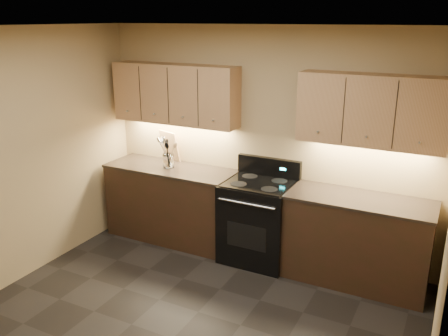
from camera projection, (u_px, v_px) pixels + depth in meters
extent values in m
plane|color=silver|center=(161.00, 28.00, 3.33)|extent=(4.00, 4.00, 0.00)
cube|color=tan|center=(265.00, 143.00, 5.42)|extent=(4.00, 0.04, 2.60)
cube|color=tan|center=(445.00, 255.00, 2.86)|extent=(0.04, 4.00, 2.60)
cube|color=black|center=(172.00, 204.00, 5.90)|extent=(1.60, 0.60, 0.90)
cube|color=#382D23|center=(171.00, 168.00, 5.76)|extent=(1.62, 0.62, 0.03)
cube|color=black|center=(357.00, 242.00, 4.91)|extent=(1.44, 0.60, 0.90)
cube|color=#382D23|center=(361.00, 200.00, 4.77)|extent=(1.46, 0.62, 0.03)
cube|color=black|center=(258.00, 222.00, 5.37)|extent=(0.76, 0.65, 0.92)
cube|color=black|center=(259.00, 183.00, 5.22)|extent=(0.70, 0.60, 0.01)
cube|color=black|center=(269.00, 167.00, 5.43)|extent=(0.76, 0.07, 0.22)
cube|color=#19E5F2|center=(283.00, 169.00, 5.32)|extent=(0.06, 0.00, 0.03)
cylinder|color=silver|center=(246.00, 204.00, 4.97)|extent=(0.65, 0.02, 0.02)
cube|color=black|center=(246.00, 237.00, 5.10)|extent=(0.46, 0.00, 0.28)
cylinder|color=black|center=(239.00, 184.00, 5.17)|extent=(0.18, 0.18, 0.00)
cylinder|color=black|center=(269.00, 189.00, 5.02)|extent=(0.18, 0.18, 0.00)
cylinder|color=black|center=(250.00, 176.00, 5.43)|extent=(0.18, 0.18, 0.00)
cylinder|color=black|center=(279.00, 181.00, 5.27)|extent=(0.18, 0.18, 0.00)
cube|color=tan|center=(175.00, 94.00, 5.62)|extent=(1.60, 0.30, 0.70)
cube|color=tan|center=(372.00, 110.00, 4.63)|extent=(1.44, 0.30, 0.70)
cube|color=#B2B5BA|center=(170.00, 145.00, 6.04)|extent=(0.08, 0.01, 0.12)
cylinder|color=white|center=(168.00, 161.00, 5.73)|extent=(0.18, 0.18, 0.17)
cylinder|color=white|center=(169.00, 167.00, 5.76)|extent=(0.13, 0.13, 0.02)
cube|color=tan|center=(170.00, 146.00, 5.98)|extent=(0.32, 0.19, 0.38)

